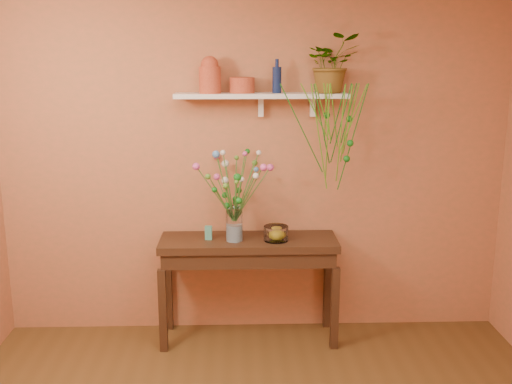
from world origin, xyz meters
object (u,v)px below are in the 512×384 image
(terracotta_jug, at_px, (210,76))
(glass_vase, at_px, (234,226))
(sideboard, at_px, (249,254))
(bouquet, at_px, (233,178))
(spider_plant, at_px, (332,63))
(blue_bottle, at_px, (277,79))
(glass_bowl, at_px, (276,234))

(terracotta_jug, xyz_separation_m, glass_vase, (0.17, -0.13, -1.13))
(sideboard, distance_m, bouquet, 0.62)
(spider_plant, relative_size, bouquet, 0.72)
(blue_bottle, height_order, glass_vase, blue_bottle)
(terracotta_jug, height_order, glass_vase, terracotta_jug)
(blue_bottle, relative_size, glass_vase, 0.95)
(terracotta_jug, distance_m, glass_vase, 1.15)
(blue_bottle, xyz_separation_m, glass_vase, (-0.33, -0.16, -1.10))
(bouquet, bearing_deg, terracotta_jug, 142.94)
(sideboard, distance_m, blue_bottle, 1.35)
(blue_bottle, distance_m, glass_bowl, 1.17)
(terracotta_jug, relative_size, glass_bowl, 1.46)
(spider_plant, bearing_deg, bouquet, -167.50)
(sideboard, bearing_deg, terracotta_jug, 162.82)
(terracotta_jug, height_order, spider_plant, spider_plant)
(glass_bowl, bearing_deg, blue_bottle, 87.16)
(spider_plant, bearing_deg, blue_bottle, -179.23)
(glass_vase, bearing_deg, sideboard, 20.47)
(bouquet, distance_m, glass_bowl, 0.54)
(spider_plant, height_order, glass_vase, spider_plant)
(blue_bottle, distance_m, bouquet, 0.81)
(terracotta_jug, xyz_separation_m, blue_bottle, (0.50, 0.03, -0.03))
(terracotta_jug, relative_size, blue_bottle, 1.09)
(terracotta_jug, distance_m, spider_plant, 0.91)
(bouquet, xyz_separation_m, glass_bowl, (0.32, -0.01, -0.44))
(glass_vase, distance_m, bouquet, 0.37)
(blue_bottle, bearing_deg, sideboard, -151.54)
(bouquet, relative_size, glass_bowl, 3.20)
(glass_bowl, bearing_deg, glass_vase, 178.96)
(spider_plant, distance_m, bouquet, 1.13)
(glass_bowl, bearing_deg, bouquet, 178.96)
(bouquet, bearing_deg, glass_bowl, -1.04)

